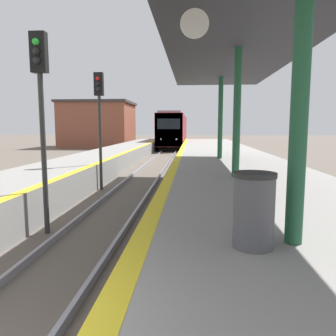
{
  "coord_description": "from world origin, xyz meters",
  "views": [
    {
      "loc": [
        2.33,
        -1.73,
        2.56
      ],
      "look_at": [
        1.09,
        15.28,
        0.41
      ],
      "focal_mm": 35.0,
      "sensor_mm": 36.0,
      "label": 1
    }
  ],
  "objects": [
    {
      "name": "signal_near",
      "position": [
        -1.15,
        5.71,
        3.27
      ],
      "size": [
        0.36,
        0.31,
        4.69
      ],
      "color": "#2D2D2D",
      "rests_on": "ground"
    },
    {
      "name": "station_building",
      "position": [
        -9.68,
        39.98,
        2.89
      ],
      "size": [
        8.72,
        8.09,
        5.75
      ],
      "color": "brown",
      "rests_on": "ground"
    },
    {
      "name": "trash_bin",
      "position": [
        3.12,
        2.37,
        1.52
      ],
      "size": [
        0.54,
        0.54,
        0.96
      ],
      "color": "#4C4C51",
      "rests_on": "platform_right"
    },
    {
      "name": "signal_mid",
      "position": [
        -1.36,
        11.27,
        3.27
      ],
      "size": [
        0.36,
        0.31,
        4.69
      ],
      "color": "#2D2D2D",
      "rests_on": "ground"
    },
    {
      "name": "train",
      "position": [
        0.0,
        41.28,
        2.14
      ],
      "size": [
        2.84,
        20.73,
        4.21
      ],
      "color": "black",
      "rests_on": "ground"
    },
    {
      "name": "station_canopy",
      "position": [
        3.68,
        8.4,
        4.92
      ],
      "size": [
        4.4,
        17.53,
        4.06
      ],
      "color": "#1E5133",
      "rests_on": "platform_right"
    }
  ]
}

